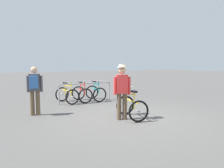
# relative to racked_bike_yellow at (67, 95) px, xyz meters

# --- Properties ---
(ground_plane) EXTENTS (80.00, 80.00, 0.00)m
(ground_plane) POSITION_rel_racked_bike_yellow_xyz_m (0.89, -3.47, -0.37)
(ground_plane) COLOR #514F4C
(bike_rack_rail) EXTENTS (2.51, 0.13, 0.88)m
(bike_rack_rail) POSITION_rel_racked_bike_yellow_xyz_m (0.81, -0.16, 0.27)
(bike_rack_rail) COLOR #99999E
(bike_rack_rail) RESTS_ON ground
(racked_bike_yellow) EXTENTS (0.83, 1.18, 0.97)m
(racked_bike_yellow) POSITION_rel_racked_bike_yellow_xyz_m (0.00, 0.00, 0.00)
(racked_bike_yellow) COLOR black
(racked_bike_yellow) RESTS_ON ground
(racked_bike_red) EXTENTS (0.69, 1.12, 0.97)m
(racked_bike_red) POSITION_rel_racked_bike_yellow_xyz_m (0.70, 0.02, 0.00)
(racked_bike_red) COLOR black
(racked_bike_red) RESTS_ON ground
(racked_bike_teal) EXTENTS (0.72, 1.12, 0.97)m
(racked_bike_teal) POSITION_rel_racked_bike_yellow_xyz_m (1.40, 0.04, 0.00)
(racked_bike_teal) COLOR black
(racked_bike_teal) RESTS_ON ground
(featured_bicycle) EXTENTS (0.82, 1.24, 1.09)m
(featured_bicycle) POSITION_rel_racked_bike_yellow_xyz_m (1.02, -3.49, 0.12)
(featured_bicycle) COLOR black
(featured_bicycle) RESTS_ON ground
(person_with_featured_bike) EXTENTS (0.50, 0.32, 1.72)m
(person_with_featured_bike) POSITION_rel_racked_bike_yellow_xyz_m (0.65, -3.60, 0.58)
(person_with_featured_bike) COLOR brown
(person_with_featured_bike) RESTS_ON ground
(pedestrian_with_backpack) EXTENTS (0.51, 0.40, 1.64)m
(pedestrian_with_backpack) POSITION_rel_racked_bike_yellow_xyz_m (-1.63, -1.73, 0.57)
(pedestrian_with_backpack) COLOR brown
(pedestrian_with_backpack) RESTS_ON ground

